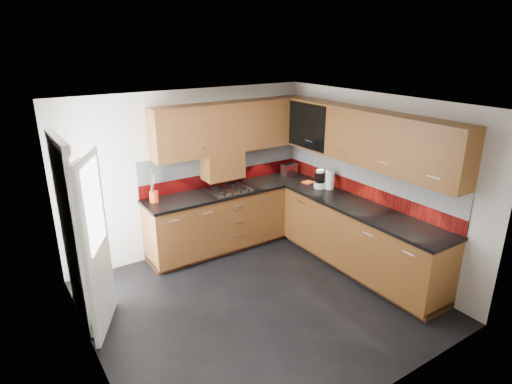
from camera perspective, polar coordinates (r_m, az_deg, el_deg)
room at (r=4.75m, az=0.32°, el=0.70°), size 4.00×3.80×2.64m
base_cabinets at (r=6.27m, az=4.80°, el=-4.93°), size 2.70×3.20×0.95m
countertop at (r=6.07m, az=4.91°, el=-0.87°), size 2.72×3.22×0.04m
backsplash at (r=6.27m, az=5.33°, el=2.61°), size 2.70×3.20×0.54m
upper_cabinets at (r=5.98m, az=6.05°, el=7.95°), size 2.50×3.20×0.72m
extractor_hood at (r=6.38m, az=-4.48°, el=3.57°), size 0.60×0.33×0.40m
glass_cabinet at (r=6.49m, az=7.78°, el=9.06°), size 0.32×0.80×0.66m
back_door at (r=4.97m, az=-22.24°, el=-5.78°), size 0.42×1.19×2.04m
gas_hob at (r=6.34m, az=-3.67°, el=0.40°), size 0.59×0.52×0.05m
utensil_pot at (r=6.00m, az=-13.48°, el=-0.43°), size 0.12×0.12×0.44m
toaster at (r=7.05m, az=4.46°, el=3.03°), size 0.27×0.18×0.18m
food_processor at (r=6.44m, az=8.50°, el=1.62°), size 0.17×0.17×0.28m
paper_towel at (r=6.43m, az=9.80°, el=1.58°), size 0.16×0.16×0.27m
orange_cloth at (r=6.69m, az=6.94°, el=1.30°), size 0.16×0.14×0.02m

